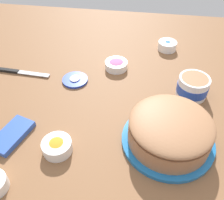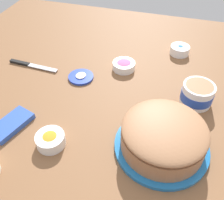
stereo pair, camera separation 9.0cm
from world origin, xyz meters
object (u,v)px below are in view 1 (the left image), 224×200
(frosted_cake, at_px, (170,132))
(sprinkle_bowl_orange, at_px, (57,146))
(sprinkle_bowl_pink, at_px, (116,64))
(sprinkle_bowl_blue, at_px, (167,45))
(frosting_tub, at_px, (193,86))
(spreading_knife, at_px, (19,72))
(frosting_tub_lid, at_px, (75,80))
(candy_box_lower, at_px, (12,135))

(frosted_cake, bearing_deg, sprinkle_bowl_orange, -76.09)
(sprinkle_bowl_pink, xyz_separation_m, sprinkle_bowl_blue, (-0.19, 0.22, 0.00))
(frosted_cake, bearing_deg, sprinkle_bowl_pink, -149.87)
(frosted_cake, bearing_deg, frosting_tub, 159.16)
(frosted_cake, relative_size, sprinkle_bowl_pink, 3.05)
(spreading_knife, bearing_deg, frosted_cake, 66.11)
(frosting_tub, height_order, sprinkle_bowl_orange, frosting_tub)
(spreading_knife, bearing_deg, frosting_tub, 87.27)
(frosting_tub, xyz_separation_m, frosting_tub_lid, (-0.02, -0.47, -0.04))
(frosting_tub, distance_m, sprinkle_bowl_orange, 0.54)
(frosting_tub_lid, relative_size, sprinkle_bowl_blue, 1.19)
(sprinkle_bowl_pink, bearing_deg, spreading_knife, -76.79)
(frosted_cake, xyz_separation_m, spreading_knife, (-0.28, -0.63, -0.05))
(spreading_knife, height_order, sprinkle_bowl_orange, sprinkle_bowl_orange)
(frosted_cake, distance_m, frosting_tub, 0.26)
(spreading_knife, xyz_separation_m, sprinkle_bowl_orange, (0.36, 0.29, 0.02))
(frosting_tub_lid, bearing_deg, sprinkle_bowl_pink, 125.83)
(frosted_cake, xyz_separation_m, candy_box_lower, (0.05, -0.50, -0.04))
(frosting_tub, bearing_deg, sprinkle_bowl_orange, -52.80)
(sprinkle_bowl_pink, height_order, sprinkle_bowl_orange, sprinkle_bowl_orange)
(frosting_tub, distance_m, frosting_tub_lid, 0.47)
(frosted_cake, xyz_separation_m, frosting_tub_lid, (-0.26, -0.38, -0.05))
(sprinkle_bowl_pink, bearing_deg, frosting_tub, 67.15)
(sprinkle_bowl_orange, bearing_deg, frosted_cake, 103.91)
(frosting_tub, bearing_deg, candy_box_lower, -63.38)
(sprinkle_bowl_orange, height_order, candy_box_lower, sprinkle_bowl_orange)
(frosting_tub, distance_m, spreading_knife, 0.72)
(spreading_knife, height_order, sprinkle_bowl_blue, sprinkle_bowl_blue)
(spreading_knife, distance_m, sprinkle_bowl_orange, 0.47)
(sprinkle_bowl_blue, bearing_deg, frosting_tub_lid, -51.25)
(sprinkle_bowl_pink, height_order, candy_box_lower, sprinkle_bowl_pink)
(frosted_cake, distance_m, sprinkle_bowl_blue, 0.57)
(spreading_knife, height_order, sprinkle_bowl_pink, sprinkle_bowl_pink)
(sprinkle_bowl_blue, height_order, candy_box_lower, sprinkle_bowl_blue)
(frosted_cake, distance_m, frosting_tub_lid, 0.46)
(frosting_tub_lid, xyz_separation_m, sprinkle_bowl_orange, (0.35, 0.04, 0.02))
(frosting_tub, xyz_separation_m, sprinkle_bowl_blue, (-0.32, -0.09, -0.02))
(spreading_knife, xyz_separation_m, sprinkle_bowl_blue, (-0.29, 0.63, 0.02))
(frosted_cake, relative_size, frosting_tub, 2.52)
(frosting_tub, distance_m, sprinkle_bowl_blue, 0.34)
(frosting_tub_lid, distance_m, sprinkle_bowl_orange, 0.35)
(frosting_tub, bearing_deg, sprinkle_bowl_pink, -112.85)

